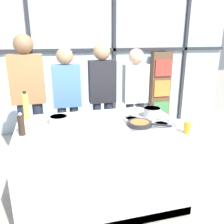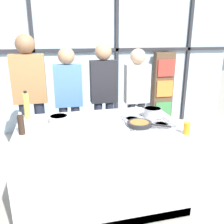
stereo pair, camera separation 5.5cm
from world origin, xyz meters
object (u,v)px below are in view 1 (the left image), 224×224
Objects in this scene: white_plate at (66,142)px; mixing_bowl at (59,119)px; juice_glass_near at (187,128)px; saucepan at (152,112)px; spectator_far_left at (28,93)px; spectator_center_left at (67,97)px; oil_bottle at (26,106)px; pepper_grinder at (21,125)px; spectator_far_right at (135,94)px; frying_pan at (140,124)px; spectator_center_right at (102,93)px.

white_plate is 1.01× the size of mixing_bowl.
juice_glass_near reaches higher than white_plate.
spectator_far_left is at bearing 147.10° from saucepan.
saucepan is (0.90, -0.92, -0.01)m from spectator_center_left.
oil_bottle is 0.48m from pepper_grinder.
spectator_far_right is at bearing 81.91° from saucepan.
spectator_far_left reaches higher than oil_bottle.
spectator_far_left reaches higher than mixing_bowl.
spectator_center_left is at bearing 134.51° from saucepan.
spectator_center_left is 4.05× the size of frying_pan.
spectator_far_right is at bearing 22.70° from oil_bottle.
spectator_far_left is 4.48× the size of frying_pan.
pepper_grinder is (-1.41, -0.20, 0.05)m from saucepan.
spectator_center_left is at bearing 0.00° from spectator_center_right.
white_plate is (-1.03, -0.48, -0.05)m from saucepan.
oil_bottle is 1.43× the size of pepper_grinder.
spectator_far_right reaches higher than juice_glass_near.
spectator_center_right is at bearing 65.46° from white_plate.
mixing_bowl is at bearing 176.65° from saucepan.
white_plate is (-0.64, -1.40, -0.09)m from spectator_center_right.
juice_glass_near is at bearing -28.83° from oil_bottle.
saucepan is 1.43m from oil_bottle.
spectator_center_left is 4.84× the size of saucepan.
frying_pan is 0.82m from white_plate.
spectator_center_left reaches higher than frying_pan.
spectator_far_left is 0.52m from spectator_center_left.
mixing_bowl is at bearing 51.63° from spectator_center_right.
pepper_grinder is at bearing 47.34° from spectator_center_right.
frying_pan is at bearing -21.20° from mixing_bowl.
pepper_grinder reaches higher than frying_pan.
pepper_grinder is (-1.03, -1.12, 0.00)m from spectator_center_right.
spectator_far_right is 7.23× the size of pepper_grinder.
spectator_center_right is 1.52m from pepper_grinder.
pepper_grinder is (-1.17, 0.06, 0.08)m from frying_pan.
frying_pan is at bearing 139.56° from juice_glass_near.
pepper_grinder is 1.94× the size of juice_glass_near.
white_plate is 1.93× the size of juice_glass_near.
spectator_center_right is 7.68× the size of mixing_bowl.
juice_glass_near is at bearing 89.46° from spectator_far_right.
mixing_bowl is at bearing 36.59° from pepper_grinder.
juice_glass_near is (1.53, -0.36, -0.04)m from pepper_grinder.
mixing_bowl is 1.91× the size of juice_glass_near.
spectator_far_right reaches higher than oil_bottle.
spectator_far_left is 8.13× the size of pepper_grinder.
juice_glass_near is at bearing -78.27° from saucepan.
mixing_bowl is (-0.82, 0.32, 0.02)m from frying_pan.
spectator_center_right reaches higher than white_plate.
pepper_grinder reaches higher than juice_glass_near.
frying_pan is at bearing -133.38° from saucepan.
mixing_bowl reaches higher than white_plate.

